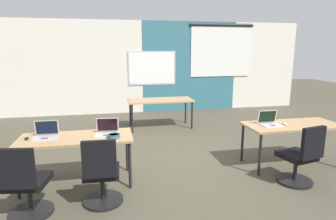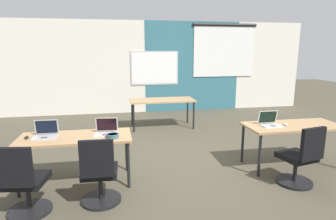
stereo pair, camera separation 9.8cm
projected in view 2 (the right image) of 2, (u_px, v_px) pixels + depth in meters
name	position (u px, v px, depth m)	size (l,w,h in m)	color
ground_plane	(182.00, 159.00, 5.17)	(24.00, 24.00, 0.00)	#4C4738
back_wall_assembly	(153.00, 67.00, 8.91)	(10.00, 0.27, 2.80)	silver
desk_near_left	(75.00, 140.00, 4.14)	(1.60, 0.70, 0.72)	tan
desk_near_right	(293.00, 128.00, 4.77)	(1.60, 0.70, 0.72)	tan
desk_far_center	(162.00, 102.00, 7.14)	(1.60, 0.70, 0.72)	tan
laptop_near_right_inner	(270.00, 123.00, 4.70)	(0.33, 0.28, 0.23)	silver
mouse_near_right_inner	(285.00, 124.00, 4.71)	(0.08, 0.11, 0.03)	silver
chair_near_right_inner	(300.00, 161.00, 4.11)	(0.52, 0.58, 0.92)	black
laptop_near_left_end	(46.00, 133.00, 4.09)	(0.34, 0.28, 0.24)	#B7B7BC
mouse_near_left_end	(26.00, 137.00, 4.02)	(0.06, 0.10, 0.03)	black
chair_near_left_end	(24.00, 186.00, 3.35)	(0.52, 0.57, 0.92)	black
laptop_near_left_inner	(106.00, 131.00, 4.23)	(0.36, 0.31, 0.23)	silver
chair_near_left_inner	(99.00, 177.00, 3.60)	(0.52, 0.55, 0.92)	black
snack_bowl	(113.00, 135.00, 4.05)	(0.18, 0.18, 0.06)	#3D6070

